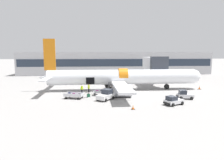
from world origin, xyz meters
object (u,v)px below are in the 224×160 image
object	(u,v)px
baggage_cart_queued	(74,96)
ground_crew_loader_b	(82,89)
baggage_cart_loading	(100,93)
ground_crew_loader_a	(89,88)
baggage_tug_rear	(185,95)
baggage_tug_lead	(106,95)
baggage_tug_mid	(173,101)
airplane	(120,78)
ground_crew_driver	(118,90)
suitcase_on_tarmac_upright	(88,96)

from	to	relation	value
baggage_cart_queued	ground_crew_loader_b	bearing A→B (deg)	76.42
baggage_cart_loading	ground_crew_loader_a	world-z (taller)	ground_crew_loader_a
baggage_tug_rear	baggage_tug_lead	bearing A→B (deg)	177.88
ground_crew_loader_a	ground_crew_loader_b	size ratio (longest dim) A/B	1.03
baggage_tug_mid	airplane	bearing A→B (deg)	115.86
baggage_tug_mid	baggage_cart_queued	bearing A→B (deg)	159.48
baggage_tug_lead	baggage_cart_queued	world-z (taller)	baggage_tug_lead
baggage_cart_loading	airplane	bearing A→B (deg)	48.29
airplane	ground_crew_driver	distance (m)	4.57
ground_crew_loader_a	ground_crew_driver	bearing A→B (deg)	-18.06
airplane	baggage_cart_loading	bearing A→B (deg)	-131.71
baggage_cart_loading	ground_crew_driver	distance (m)	3.55
baggage_tug_rear	ground_crew_loader_a	world-z (taller)	ground_crew_loader_a
baggage_tug_rear	baggage_cart_loading	size ratio (longest dim) A/B	0.82
baggage_cart_loading	baggage_cart_queued	distance (m)	5.14
baggage_tug_mid	ground_crew_loader_b	xyz separation A→B (m)	(-14.25, 9.99, 0.25)
baggage_tug_lead	ground_crew_driver	distance (m)	5.43
baggage_tug_lead	airplane	bearing A→B (deg)	67.81
baggage_cart_loading	ground_crew_loader_b	world-z (taller)	ground_crew_loader_b
airplane	baggage_tug_mid	distance (m)	14.67
baggage_tug_rear	baggage_cart_queued	distance (m)	18.90
airplane	baggage_tug_mid	size ratio (longest dim) A/B	10.27
ground_crew_loader_a	suitcase_on_tarmac_upright	world-z (taller)	ground_crew_loader_a
baggage_cart_loading	baggage_cart_queued	world-z (taller)	baggage_cart_queued
airplane	baggage_cart_queued	size ratio (longest dim) A/B	8.21
baggage_cart_loading	ground_crew_loader_a	bearing A→B (deg)	129.09
ground_crew_driver	baggage_tug_rear	bearing A→B (deg)	-25.91
airplane	ground_crew_loader_b	world-z (taller)	airplane
baggage_tug_rear	ground_crew_driver	size ratio (longest dim) A/B	1.87
baggage_tug_mid	ground_crew_loader_b	size ratio (longest dim) A/B	2.05
baggage_cart_queued	ground_crew_loader_b	distance (m)	4.41
baggage_tug_lead	ground_crew_loader_a	size ratio (longest dim) A/B	2.12
ground_crew_driver	suitcase_on_tarmac_upright	world-z (taller)	ground_crew_driver
baggage_tug_lead	baggage_cart_loading	world-z (taller)	baggage_tug_lead
baggage_tug_mid	baggage_cart_loading	distance (m)	13.47
baggage_tug_mid	ground_crew_driver	size ratio (longest dim) A/B	2.17
baggage_tug_mid	baggage_cart_queued	xyz separation A→B (m)	(-15.29, 5.72, -0.11)
ground_crew_loader_b	ground_crew_driver	size ratio (longest dim) A/B	1.06
airplane	ground_crew_loader_a	world-z (taller)	airplane
airplane	baggage_cart_loading	size ratio (longest dim) A/B	9.84
baggage_cart_queued	baggage_tug_mid	bearing A→B (deg)	-20.52
baggage_cart_queued	baggage_tug_lead	bearing A→B (deg)	-15.49
baggage_tug_rear	baggage_cart_loading	bearing A→B (deg)	162.91
baggage_tug_mid	ground_crew_loader_a	distance (m)	16.89
ground_crew_loader_a	baggage_cart_loading	bearing A→B (deg)	-50.91
ground_crew_driver	ground_crew_loader_b	bearing A→B (deg)	171.87
suitcase_on_tarmac_upright	baggage_cart_loading	bearing A→B (deg)	35.84
baggage_cart_queued	ground_crew_driver	xyz separation A→B (m)	(7.96, 3.28, 0.31)
airplane	baggage_tug_rear	world-z (taller)	airplane
airplane	baggage_tug_rear	size ratio (longest dim) A/B	11.93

